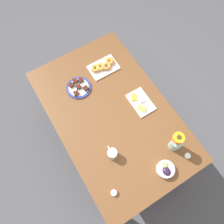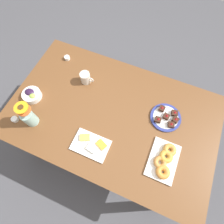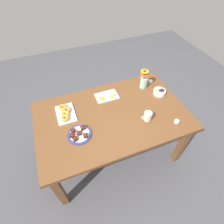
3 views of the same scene
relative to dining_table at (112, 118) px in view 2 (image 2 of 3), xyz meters
The scene contains 10 objects.
ground_plane 0.65m from the dining_table, ahead, with size 6.00×6.00×0.00m, color #4C4C51.
dining_table is the anchor object (origin of this frame).
coffee_mug 0.39m from the dining_table, 148.66° to the left, with size 0.12×0.08×0.10m.
grape_bowl 0.66m from the dining_table, behind, with size 0.14×0.14×0.07m.
cheese_platter 0.30m from the dining_table, 98.77° to the right, with size 0.26×0.17×0.03m.
croissant_platter 0.51m from the dining_table, 21.63° to the right, with size 0.19×0.28×0.05m.
jam_cup_honey 0.68m from the dining_table, 149.61° to the left, with size 0.05×0.05×0.03m.
jam_cup_berry 0.74m from the dining_table, 153.11° to the right, with size 0.05×0.05×0.03m.
dessert_plate 0.42m from the dining_table, 18.61° to the left, with size 0.23×0.23×0.05m.
flower_vase 0.62m from the dining_table, 151.22° to the right, with size 0.11×0.10×0.25m.
Camera 2 is at (0.21, -0.49, 1.97)m, focal length 28.00 mm.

